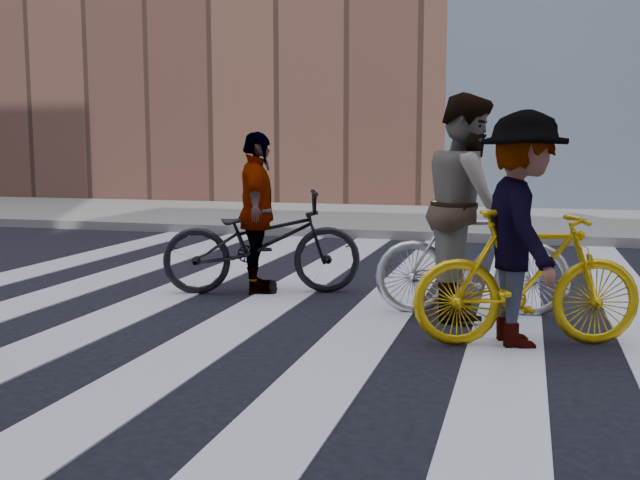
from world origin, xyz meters
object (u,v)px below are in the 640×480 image
at_px(bike_silver_mid, 472,258).
at_px(rider_mid, 468,206).
at_px(bike_dark_rear, 262,242).
at_px(rider_right, 522,230).
at_px(bike_yellow_right, 527,278).
at_px(rider_rear, 257,213).

height_order(bike_silver_mid, rider_mid, rider_mid).
height_order(bike_dark_rear, rider_right, rider_right).
relative_size(bike_silver_mid, rider_right, 0.97).
bearing_deg(bike_yellow_right, bike_silver_mid, 10.38).
bearing_deg(rider_mid, bike_dark_rear, 69.24).
bearing_deg(bike_dark_rear, bike_yellow_right, -137.47).
xyz_separation_m(bike_silver_mid, rider_right, (0.41, -0.90, 0.36)).
xyz_separation_m(bike_yellow_right, bike_dark_rear, (-2.58, 1.36, 0.01)).
distance_m(rider_mid, rider_rear, 2.17).
xyz_separation_m(rider_mid, rider_right, (0.46, -0.90, -0.09)).
distance_m(bike_dark_rear, rider_mid, 2.16).
xyz_separation_m(bike_yellow_right, rider_rear, (-2.63, 1.36, 0.30)).
relative_size(bike_silver_mid, rider_mid, 0.88).
bearing_deg(bike_yellow_right, bike_dark_rear, 45.43).
bearing_deg(rider_mid, rider_right, -161.17).
xyz_separation_m(bike_silver_mid, rider_rear, (-2.17, 0.45, 0.30)).
distance_m(rider_right, rider_rear, 2.92).
relative_size(bike_dark_rear, rider_rear, 1.22).
bearing_deg(rider_rear, bike_dark_rear, -109.71).
bearing_deg(bike_silver_mid, rider_mid, 81.63).
bearing_deg(bike_dark_rear, rider_mid, -122.10).
height_order(rider_mid, rider_right, rider_mid).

